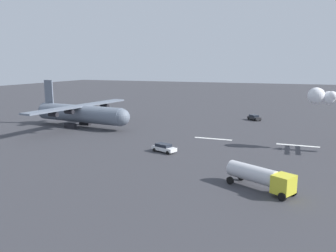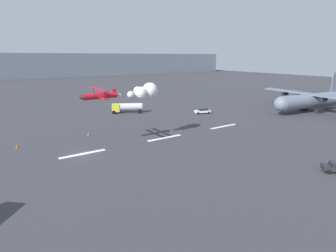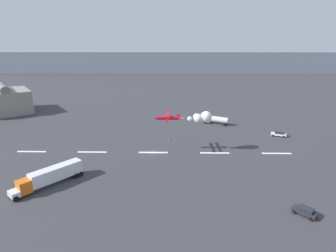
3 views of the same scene
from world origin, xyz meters
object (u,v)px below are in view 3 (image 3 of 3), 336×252
at_px(semi_truck_orange, 50,176).
at_px(traffic_cone_near, 125,139).
at_px(traffic_cone_far, 169,139).
at_px(followme_car_yellow, 305,211).
at_px(stunt_biplane_red, 197,117).
at_px(airport_staff_sedan, 279,134).
at_px(fuel_tanker_truck, 216,119).

relative_size(semi_truck_orange, traffic_cone_near, 17.78).
bearing_deg(traffic_cone_far, traffic_cone_near, -178.12).
height_order(followme_car_yellow, traffic_cone_far, followme_car_yellow).
bearing_deg(stunt_biplane_red, traffic_cone_near, 157.65).
bearing_deg(followme_car_yellow, traffic_cone_near, 135.25).
bearing_deg(semi_truck_orange, airport_staff_sedan, 28.38).
bearing_deg(airport_staff_sedan, stunt_biplane_red, -154.64).
xyz_separation_m(semi_truck_orange, airport_staff_sedan, (59.78, 32.30, -1.32)).
distance_m(semi_truck_orange, traffic_cone_far, 37.68).
distance_m(airport_staff_sedan, traffic_cone_near, 48.66).
relative_size(fuel_tanker_truck, traffic_cone_near, 11.99).
xyz_separation_m(semi_truck_orange, traffic_cone_near, (11.32, 27.94, -1.76)).
relative_size(followme_car_yellow, traffic_cone_near, 5.56).
bearing_deg(semi_truck_orange, traffic_cone_far, 48.95).
height_order(stunt_biplane_red, fuel_tanker_truck, stunt_biplane_red).
relative_size(semi_truck_orange, traffic_cone_far, 17.78).
bearing_deg(fuel_tanker_truck, traffic_cone_near, -150.03).
bearing_deg(fuel_tanker_truck, airport_staff_sedan, -35.50).
bearing_deg(traffic_cone_far, airport_staff_sedan, 6.37).
distance_m(followme_car_yellow, traffic_cone_far, 45.49).
height_order(fuel_tanker_truck, traffic_cone_near, fuel_tanker_truck).
xyz_separation_m(stunt_biplane_red, traffic_cone_far, (-7.64, 9.09, -9.38)).
height_order(fuel_tanker_truck, followme_car_yellow, fuel_tanker_truck).
relative_size(fuel_tanker_truck, followme_car_yellow, 2.16).
height_order(semi_truck_orange, fuel_tanker_truck, semi_truck_orange).
bearing_deg(followme_car_yellow, semi_truck_orange, 168.77).
relative_size(stunt_biplane_red, traffic_cone_near, 20.63).
xyz_separation_m(fuel_tanker_truck, traffic_cone_far, (-16.78, -16.96, -1.37)).
bearing_deg(semi_truck_orange, followme_car_yellow, -11.23).
relative_size(stunt_biplane_red, traffic_cone_far, 20.63).
xyz_separation_m(semi_truck_orange, followme_car_yellow, (49.41, -9.81, -1.32)).
bearing_deg(stunt_biplane_red, airport_staff_sedan, 25.36).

